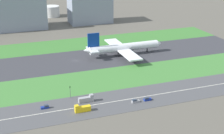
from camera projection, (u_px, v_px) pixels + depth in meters
name	position (u px, v px, depth m)	size (l,w,h in m)	color
ground_plane	(76.00, 61.00, 247.82)	(800.00, 800.00, 0.00)	#5B564C
runway	(76.00, 61.00, 247.80)	(280.00, 46.00, 0.10)	#38383D
grass_median_north	(64.00, 45.00, 283.81)	(280.00, 36.00, 0.10)	#3D7A33
grass_median_south	(91.00, 81.00, 211.79)	(280.00, 36.00, 0.10)	#427F38
highway	(108.00, 103.00, 183.68)	(280.00, 28.00, 0.10)	#4C4C4F
highway_centerline	(108.00, 103.00, 183.66)	(266.00, 0.50, 0.01)	silver
airliner	(122.00, 47.00, 257.49)	(65.00, 56.00, 19.70)	white
car_1	(45.00, 107.00, 177.10)	(4.40, 1.80, 2.00)	navy
truck_1	(87.00, 99.00, 184.08)	(8.40, 2.50, 4.00)	#99999E
truck_0	(82.00, 109.00, 173.67)	(8.40, 2.50, 4.00)	yellow
car_0	(135.00, 101.00, 183.53)	(4.40, 1.80, 2.00)	#99999E
car_2	(147.00, 99.00, 185.85)	(4.40, 1.80, 2.00)	navy
traffic_light	(70.00, 91.00, 187.86)	(0.36, 0.50, 7.20)	#4C4C51
hangar_building	(15.00, 12.00, 331.36)	(59.47, 31.83, 34.00)	gray
office_tower	(90.00, 7.00, 356.30)	(44.70, 25.17, 32.92)	gray
fuel_tank_west	(51.00, 11.00, 388.65)	(18.91, 18.91, 12.31)	silver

